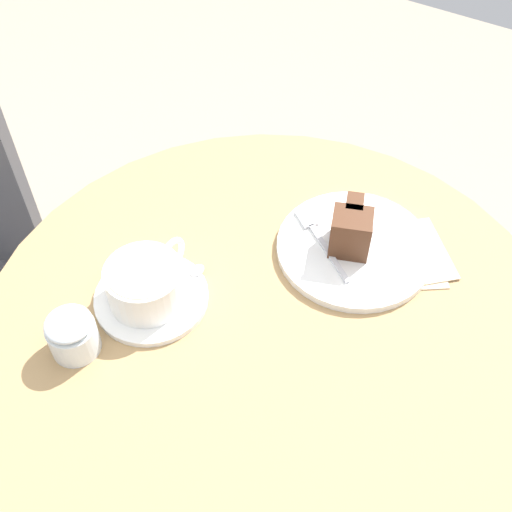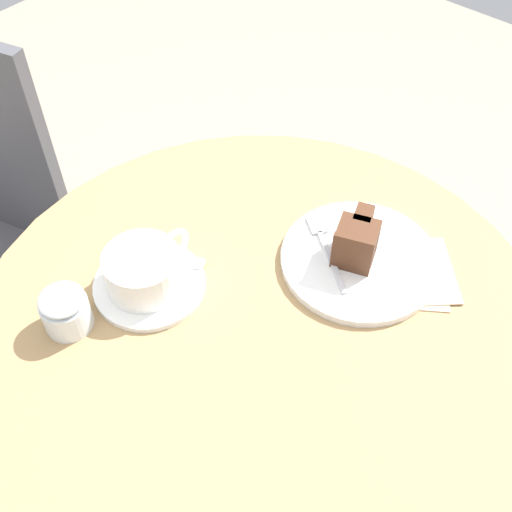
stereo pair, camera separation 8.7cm
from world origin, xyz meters
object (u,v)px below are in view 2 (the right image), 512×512
(saucer, at_px, (150,285))
(cake_slice, at_px, (357,241))
(teaspoon, at_px, (178,259))
(napkin, at_px, (404,271))
(coffee_cup, at_px, (144,269))
(sugar_pot, at_px, (65,310))
(fork, at_px, (324,243))
(cake_plate, at_px, (359,260))

(saucer, height_order, cake_slice, cake_slice)
(teaspoon, bearing_deg, napkin, 12.61)
(coffee_cup, xyz_separation_m, sugar_pot, (-0.11, 0.03, -0.01))
(saucer, relative_size, sugar_pot, 2.47)
(fork, bearing_deg, cake_slice, -130.92)
(cake_plate, bearing_deg, cake_slice, 102.66)
(saucer, bearing_deg, napkin, -45.33)
(napkin, bearing_deg, cake_slice, 113.49)
(saucer, relative_size, coffee_cup, 1.11)
(napkin, height_order, sugar_pot, sugar_pot)
(cake_plate, xyz_separation_m, napkin, (0.03, -0.06, -0.00))
(cake_plate, height_order, napkin, cake_plate)
(saucer, bearing_deg, cake_plate, -41.14)
(coffee_cup, height_order, napkin, coffee_cup)
(coffee_cup, bearing_deg, cake_slice, -40.02)
(sugar_pot, bearing_deg, saucer, -17.10)
(fork, bearing_deg, cake_plate, -131.04)
(cake_plate, distance_m, napkin, 0.06)
(cake_slice, distance_m, napkin, 0.08)
(teaspoon, distance_m, fork, 0.21)
(coffee_cup, distance_m, cake_plate, 0.30)
(saucer, xyz_separation_m, cake_slice, (0.22, -0.19, 0.04))
(saucer, bearing_deg, sugar_pot, 162.90)
(cake_plate, bearing_deg, saucer, 138.86)
(teaspoon, relative_size, cake_slice, 1.14)
(saucer, height_order, napkin, saucer)
(coffee_cup, distance_m, cake_slice, 0.29)
(cake_slice, relative_size, napkin, 0.47)
(saucer, height_order, fork, fork)
(cake_slice, bearing_deg, sugar_pot, 146.43)
(fork, relative_size, sugar_pot, 2.08)
(cake_plate, bearing_deg, fork, 103.32)
(coffee_cup, relative_size, teaspoon, 1.37)
(saucer, relative_size, cake_slice, 1.74)
(coffee_cup, bearing_deg, napkin, -45.21)
(cake_plate, bearing_deg, teaspoon, 131.11)
(coffee_cup, distance_m, teaspoon, 0.06)
(fork, xyz_separation_m, sugar_pot, (-0.32, 0.18, 0.02))
(saucer, xyz_separation_m, coffee_cup, (-0.00, 0.00, 0.03))
(saucer, distance_m, cake_plate, 0.30)
(saucer, relative_size, fork, 1.18)
(fork, bearing_deg, sugar_pot, 97.04)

